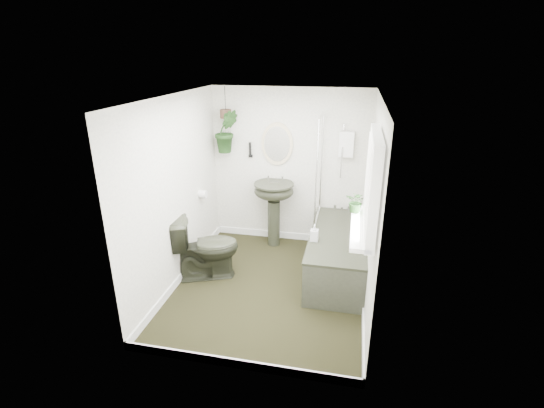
# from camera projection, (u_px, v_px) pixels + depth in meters

# --- Properties ---
(floor) EXTENTS (2.30, 2.80, 0.02)m
(floor) POSITION_uv_depth(u_px,v_px,m) (270.00, 287.00, 4.93)
(floor) COLOR black
(floor) RESTS_ON ground
(ceiling) EXTENTS (2.30, 2.80, 0.02)m
(ceiling) POSITION_uv_depth(u_px,v_px,m) (269.00, 96.00, 4.09)
(ceiling) COLOR white
(ceiling) RESTS_ON ground
(wall_back) EXTENTS (2.30, 0.02, 2.30)m
(wall_back) POSITION_uv_depth(u_px,v_px,m) (290.00, 167.00, 5.79)
(wall_back) COLOR white
(wall_back) RESTS_ON ground
(wall_front) EXTENTS (2.30, 0.02, 2.30)m
(wall_front) POSITION_uv_depth(u_px,v_px,m) (233.00, 260.00, 3.22)
(wall_front) COLOR white
(wall_front) RESTS_ON ground
(wall_left) EXTENTS (0.02, 2.80, 2.30)m
(wall_left) POSITION_uv_depth(u_px,v_px,m) (175.00, 193.00, 4.73)
(wall_left) COLOR white
(wall_left) RESTS_ON ground
(wall_right) EXTENTS (0.02, 2.80, 2.30)m
(wall_right) POSITION_uv_depth(u_px,v_px,m) (373.00, 208.00, 4.28)
(wall_right) COLOR white
(wall_right) RESTS_ON ground
(skirting) EXTENTS (2.30, 2.80, 0.10)m
(skirting) POSITION_uv_depth(u_px,v_px,m) (270.00, 283.00, 4.91)
(skirting) COLOR white
(skirting) RESTS_ON floor
(bathtub) EXTENTS (0.72, 1.72, 0.58)m
(bathtub) POSITION_uv_depth(u_px,v_px,m) (338.00, 253.00, 5.12)
(bathtub) COLOR #27291D
(bathtub) RESTS_ON floor
(bath_screen) EXTENTS (0.04, 0.72, 1.40)m
(bath_screen) POSITION_uv_depth(u_px,v_px,m) (319.00, 169.00, 5.27)
(bath_screen) COLOR silver
(bath_screen) RESTS_ON bathtub
(shower_box) EXTENTS (0.20, 0.10, 0.35)m
(shower_box) POSITION_uv_depth(u_px,v_px,m) (346.00, 144.00, 5.43)
(shower_box) COLOR white
(shower_box) RESTS_ON wall_back
(oval_mirror) EXTENTS (0.46, 0.03, 0.62)m
(oval_mirror) POSITION_uv_depth(u_px,v_px,m) (277.00, 144.00, 5.67)
(oval_mirror) COLOR beige
(oval_mirror) RESTS_ON wall_back
(wall_sconce) EXTENTS (0.04, 0.04, 0.22)m
(wall_sconce) POSITION_uv_depth(u_px,v_px,m) (250.00, 150.00, 5.77)
(wall_sconce) COLOR black
(wall_sconce) RESTS_ON wall_back
(toilet_roll_holder) EXTENTS (0.11, 0.11, 0.11)m
(toilet_roll_holder) POSITION_uv_depth(u_px,v_px,m) (203.00, 194.00, 5.45)
(toilet_roll_holder) COLOR white
(toilet_roll_holder) RESTS_ON wall_left
(window_recess) EXTENTS (0.08, 1.00, 0.90)m
(window_recess) POSITION_uv_depth(u_px,v_px,m) (373.00, 184.00, 3.48)
(window_recess) COLOR white
(window_recess) RESTS_ON wall_right
(window_sill) EXTENTS (0.18, 1.00, 0.04)m
(window_sill) POSITION_uv_depth(u_px,v_px,m) (361.00, 227.00, 3.64)
(window_sill) COLOR white
(window_sill) RESTS_ON wall_right
(window_blinds) EXTENTS (0.01, 0.86, 0.76)m
(window_blinds) POSITION_uv_depth(u_px,v_px,m) (367.00, 184.00, 3.49)
(window_blinds) COLOR white
(window_blinds) RESTS_ON wall_right
(toilet) EXTENTS (0.93, 0.74, 0.83)m
(toilet) POSITION_uv_depth(u_px,v_px,m) (206.00, 247.00, 5.02)
(toilet) COLOR #27291D
(toilet) RESTS_ON floor
(pedestal_sink) EXTENTS (0.62, 0.55, 0.98)m
(pedestal_sink) POSITION_uv_depth(u_px,v_px,m) (274.00, 214.00, 5.83)
(pedestal_sink) COLOR #27291D
(pedestal_sink) RESTS_ON floor
(sill_plant) EXTENTS (0.25, 0.24, 0.22)m
(sill_plant) POSITION_uv_depth(u_px,v_px,m) (357.00, 202.00, 3.88)
(sill_plant) COLOR black
(sill_plant) RESTS_ON window_sill
(hanging_plant) EXTENTS (0.42, 0.39, 0.61)m
(hanging_plant) POSITION_uv_depth(u_px,v_px,m) (226.00, 131.00, 5.63)
(hanging_plant) COLOR black
(hanging_plant) RESTS_ON ceiling
(soap_bottle) EXTENTS (0.10, 0.10, 0.21)m
(soap_bottle) POSITION_uv_depth(u_px,v_px,m) (314.00, 233.00, 4.79)
(soap_bottle) COLOR black
(soap_bottle) RESTS_ON bathtub
(hanging_pot) EXTENTS (0.16, 0.16, 0.12)m
(hanging_pot) POSITION_uv_depth(u_px,v_px,m) (226.00, 114.00, 5.54)
(hanging_pot) COLOR #4A3024
(hanging_pot) RESTS_ON ceiling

